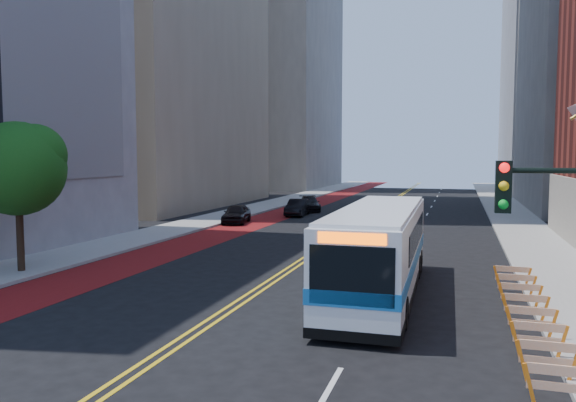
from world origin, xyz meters
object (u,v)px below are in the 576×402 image
(transit_bus, at_px, (379,249))
(car_c, at_px, (309,204))
(traffic_signal, at_px, (569,246))
(car_a, at_px, (236,214))
(car_b, at_px, (298,207))
(street_tree, at_px, (19,165))

(transit_bus, relative_size, car_c, 2.61)
(traffic_signal, relative_size, transit_bus, 0.41)
(car_a, height_order, car_b, car_a)
(street_tree, xyz_separation_m, car_c, (4.89, 32.02, -4.22))
(street_tree, height_order, car_a, street_tree)
(car_a, bearing_deg, car_c, 64.78)
(car_a, bearing_deg, transit_bus, -65.55)
(car_a, bearing_deg, car_b, 54.38)
(transit_bus, bearing_deg, car_c, 108.58)
(car_a, relative_size, car_c, 0.93)
(traffic_signal, height_order, transit_bus, traffic_signal)
(traffic_signal, distance_m, car_b, 40.18)
(traffic_signal, bearing_deg, transit_bus, 114.61)
(street_tree, distance_m, transit_bus, 16.26)
(car_c, bearing_deg, car_b, -107.19)
(street_tree, xyz_separation_m, traffic_signal, (20.66, -9.55, -1.19))
(traffic_signal, xyz_separation_m, car_a, (-18.71, 30.18, -2.97))
(car_a, bearing_deg, street_tree, -106.07)
(traffic_signal, distance_m, transit_bus, 11.50)
(car_a, distance_m, car_b, 7.43)
(transit_bus, height_order, car_b, transit_bus)
(transit_bus, xyz_separation_m, car_c, (-11.04, 31.27, -1.09))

